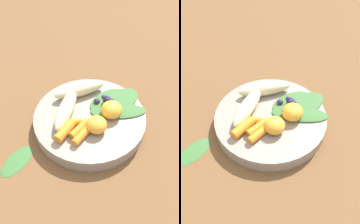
{
  "view_description": "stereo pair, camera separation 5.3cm",
  "coord_description": "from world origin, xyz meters",
  "views": [
    {
      "loc": [
        0.25,
        -0.26,
        0.43
      ],
      "look_at": [
        0.0,
        0.0,
        0.04
      ],
      "focal_mm": 40.38,
      "sensor_mm": 36.0,
      "label": 1
    },
    {
      "loc": [
        0.29,
        -0.22,
        0.43
      ],
      "look_at": [
        0.0,
        0.0,
        0.04
      ],
      "focal_mm": 40.38,
      "sensor_mm": 36.0,
      "label": 2
    }
  ],
  "objects": [
    {
      "name": "kale_leaf_right",
      "position": [
        0.02,
        0.07,
        0.03
      ],
      "size": [
        0.07,
        0.11,
        0.01
      ],
      "primitive_type": "ellipsoid",
      "rotation": [
        0.0,
        0.0,
        7.82
      ],
      "color": "#3D7038",
      "rests_on": "bowl"
    },
    {
      "name": "ground_plane",
      "position": [
        0.0,
        0.0,
        0.0
      ],
      "size": [
        2.4,
        2.4,
        0.0
      ],
      "primitive_type": "plane",
      "color": "brown"
    },
    {
      "name": "banana_peeled_left",
      "position": [
        -0.04,
        -0.03,
        0.04
      ],
      "size": [
        0.09,
        0.12,
        0.03
      ],
      "primitive_type": "ellipsoid",
      "rotation": [
        0.0,
        0.0,
        5.23
      ],
      "color": "beige",
      "rests_on": "bowl"
    },
    {
      "name": "kale_leaf_rear",
      "position": [
        -0.0,
        0.06,
        0.03
      ],
      "size": [
        0.06,
        0.1,
        0.01
      ],
      "primitive_type": "ellipsoid",
      "rotation": [
        0.0,
        0.0,
        7.8
      ],
      "color": "#3D7038",
      "rests_on": "bowl"
    },
    {
      "name": "blueberry_pile",
      "position": [
        0.01,
        0.05,
        0.04
      ],
      "size": [
        0.05,
        0.04,
        0.03
      ],
      "color": "#2D234C",
      "rests_on": "bowl"
    },
    {
      "name": "bowl",
      "position": [
        0.0,
        0.0,
        0.01
      ],
      "size": [
        0.24,
        0.24,
        0.03
      ],
      "primitive_type": "cylinder",
      "color": "gray",
      "rests_on": "ground_plane"
    },
    {
      "name": "orange_segment_near",
      "position": [
        0.03,
        0.03,
        0.05
      ],
      "size": [
        0.04,
        0.04,
        0.03
      ],
      "primitive_type": "ellipsoid",
      "color": "#F4A833",
      "rests_on": "bowl"
    },
    {
      "name": "coconut_shred_patch",
      "position": [
        0.01,
        0.07,
        0.03
      ],
      "size": [
        0.04,
        0.04,
        0.0
      ],
      "primitive_type": "cylinder",
      "color": "white",
      "rests_on": "bowl"
    },
    {
      "name": "kale_leaf_left",
      "position": [
        0.04,
        0.05,
        0.03
      ],
      "size": [
        0.12,
        0.12,
        0.01
      ],
      "primitive_type": "ellipsoid",
      "rotation": [
        0.0,
        0.0,
        7.08
      ],
      "color": "#3D7038",
      "rests_on": "bowl"
    },
    {
      "name": "carrot_front",
      "position": [
        -0.01,
        -0.05,
        0.04
      ],
      "size": [
        0.04,
        0.05,
        0.01
      ],
      "primitive_type": "cylinder",
      "rotation": [
        0.0,
        1.57,
        4.03
      ],
      "color": "orange",
      "rests_on": "bowl"
    },
    {
      "name": "carrot_rear",
      "position": [
        0.03,
        -0.05,
        0.04
      ],
      "size": [
        0.02,
        0.05,
        0.02
      ],
      "primitive_type": "cylinder",
      "rotation": [
        0.0,
        1.57,
        4.86
      ],
      "color": "orange",
      "rests_on": "bowl"
    },
    {
      "name": "carrot_mid_right",
      "position": [
        0.02,
        -0.04,
        0.04
      ],
      "size": [
        0.02,
        0.05,
        0.02
      ],
      "primitive_type": "cylinder",
      "rotation": [
        0.0,
        1.57,
        4.81
      ],
      "color": "orange",
      "rests_on": "bowl"
    },
    {
      "name": "orange_segment_far",
      "position": [
        0.04,
        -0.02,
        0.05
      ],
      "size": [
        0.04,
        0.04,
        0.03
      ],
      "primitive_type": "ellipsoid",
      "color": "#F4A833",
      "rests_on": "bowl"
    },
    {
      "name": "banana_peeled_right",
      "position": [
        -0.06,
        0.03,
        0.04
      ],
      "size": [
        0.08,
        0.12,
        0.03
      ],
      "primitive_type": "ellipsoid",
      "rotation": [
        0.0,
        0.0,
        4.28
      ],
      "color": "beige",
      "rests_on": "bowl"
    },
    {
      "name": "carrot_mid_left",
      "position": [
        0.0,
        -0.07,
        0.04
      ],
      "size": [
        0.03,
        0.06,
        0.02
      ],
      "primitive_type": "cylinder",
      "rotation": [
        0.0,
        1.57,
        4.92
      ],
      "color": "orange",
      "rests_on": "bowl"
    },
    {
      "name": "kale_leaf_stray",
      "position": [
        -0.04,
        -0.17,
        0.0
      ],
      "size": [
        0.06,
        0.09,
        0.01
      ],
      "primitive_type": "ellipsoid",
      "rotation": [
        0.0,
        0.0,
        4.91
      ],
      "color": "#3D7038",
      "rests_on": "ground_plane"
    }
  ]
}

